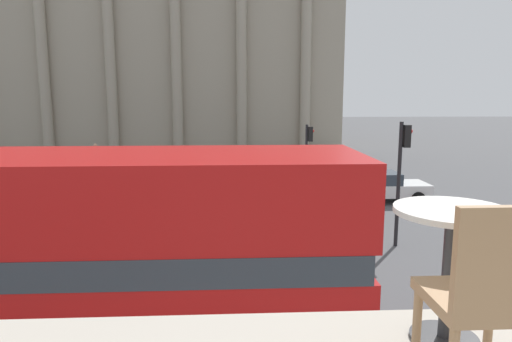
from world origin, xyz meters
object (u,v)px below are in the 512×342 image
car_maroon (177,199)px  pedestrian_olive (331,165)px  plaza_building_left (153,17)px  cafe_dining_table (451,245)px  cafe_chair_0 (486,295)px  traffic_light_mid (308,149)px  pedestrian_grey (96,155)px  double_decker_bus (40,259)px  traffic_light_near (402,166)px  car_white (380,186)px

car_maroon → pedestrian_olive: 10.44m
plaza_building_left → cafe_dining_table: bearing=-78.8°
cafe_dining_table → cafe_chair_0: bearing=-102.7°
cafe_dining_table → traffic_light_mid: 19.48m
car_maroon → pedestrian_grey: (-6.56, 11.63, 0.32)m
double_decker_bus → pedestrian_grey: size_ratio=5.94×
plaza_building_left → traffic_light_near: (12.84, -32.12, -9.66)m
pedestrian_grey → traffic_light_mid: bearing=-35.8°
traffic_light_near → car_white: (1.41, 6.23, -1.90)m
car_maroon → pedestrian_grey: 13.35m
cafe_dining_table → traffic_light_mid: (2.47, 19.24, -1.76)m
traffic_light_mid → car_maroon: bearing=-148.7°
pedestrian_grey → double_decker_bus: bearing=-78.5°
traffic_light_mid → pedestrian_grey: traffic_light_mid is taller
pedestrian_grey → pedestrian_olive: bearing=-20.6°
cafe_dining_table → car_maroon: 16.39m
double_decker_bus → plaza_building_left: 40.27m
cafe_dining_table → plaza_building_left: 45.36m
car_maroon → traffic_light_near: bearing=-67.4°
plaza_building_left → pedestrian_grey: 19.95m
traffic_light_near → pedestrian_grey: size_ratio=2.27×
double_decker_bus → cafe_chair_0: (4.15, -5.58, 1.83)m
double_decker_bus → cafe_dining_table: cafe_dining_table is taller
double_decker_bus → cafe_chair_0: cafe_chair_0 is taller
plaza_building_left → pedestrian_olive: (13.03, -21.04, -11.32)m
traffic_light_near → cafe_chair_0: bearing=-109.4°
double_decker_bus → plaza_building_left: size_ratio=0.29×
double_decker_bus → car_white: bearing=52.6°
cafe_dining_table → pedestrian_olive: bearing=79.2°
cafe_chair_0 → pedestrian_grey: (-9.80, 27.89, -2.98)m
cafe_dining_table → double_decker_bus: bearing=130.4°
car_white → plaza_building_left: bearing=-144.9°
cafe_chair_0 → traffic_light_near: size_ratio=0.23×
plaza_building_left → car_maroon: (5.31, -28.06, -11.56)m
cafe_dining_table → pedestrian_grey: size_ratio=0.41×
car_white → double_decker_bus: bearing=-31.2°
cafe_chair_0 → pedestrian_olive: (4.48, 23.28, -3.07)m
plaza_building_left → cafe_chair_0: bearing=-79.1°
car_maroon → cafe_chair_0: bearing=-117.8°
plaza_building_left → car_white: 31.73m
pedestrian_grey → pedestrian_olive: (14.28, -4.61, -0.08)m
cafe_chair_0 → pedestrian_olive: bearing=72.7°
cafe_chair_0 → pedestrian_olive: cafe_chair_0 is taller
double_decker_bus → pedestrian_grey: 23.04m
plaza_building_left → pedestrian_grey: plaza_building_left is taller
cafe_dining_table → traffic_light_near: 12.45m
cafe_dining_table → pedestrian_olive: size_ratio=0.45×
traffic_light_mid → pedestrian_grey: (-12.40, 8.08, -1.24)m
car_maroon → car_white: 9.21m
cafe_chair_0 → double_decker_bus: bearing=120.2°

